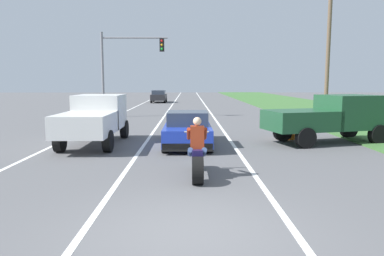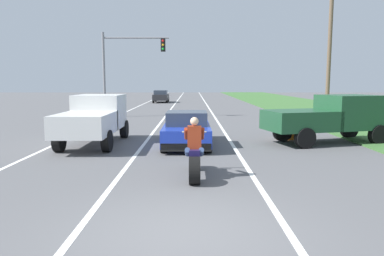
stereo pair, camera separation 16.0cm
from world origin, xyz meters
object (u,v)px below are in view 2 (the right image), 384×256
(sports_car_blue, at_px, (188,130))
(pickup_truck_left_lane_white, at_px, (96,117))
(distant_car_far_ahead, at_px, (162,96))
(motorcycle_with_rider, at_px, (196,156))
(pickup_truck_right_shoulder_dark_green, at_px, (330,116))
(traffic_light_mast_near, at_px, (126,61))
(construction_barrel_nearest, at_px, (290,128))

(sports_car_blue, distance_m, pickup_truck_left_lane_white, 3.78)
(distant_car_far_ahead, bearing_deg, motorcycle_with_rider, -83.70)
(pickup_truck_left_lane_white, bearing_deg, motorcycle_with_rider, -52.25)
(pickup_truck_left_lane_white, distance_m, distant_car_far_ahead, 29.96)
(pickup_truck_right_shoulder_dark_green, relative_size, distant_car_far_ahead, 1.29)
(motorcycle_with_rider, height_order, traffic_light_mast_near, traffic_light_mast_near)
(motorcycle_with_rider, relative_size, distant_car_far_ahead, 0.55)
(pickup_truck_left_lane_white, relative_size, traffic_light_mast_near, 0.80)
(sports_car_blue, height_order, traffic_light_mast_near, traffic_light_mast_near)
(pickup_truck_right_shoulder_dark_green, bearing_deg, motorcycle_with_rider, -135.33)
(pickup_truck_right_shoulder_dark_green, xyz_separation_m, traffic_light_mast_near, (-10.48, 11.16, 2.90))
(traffic_light_mast_near, bearing_deg, motorcycle_with_rider, -73.69)
(motorcycle_with_rider, bearing_deg, construction_barrel_nearest, 56.94)
(motorcycle_with_rider, bearing_deg, pickup_truck_left_lane_white, 127.75)
(sports_car_blue, xyz_separation_m, pickup_truck_right_shoulder_dark_green, (5.86, 0.58, 0.48))
(pickup_truck_right_shoulder_dark_green, distance_m, distant_car_far_ahead, 31.09)
(pickup_truck_right_shoulder_dark_green, xyz_separation_m, construction_barrel_nearest, (-1.38, 0.94, -0.60))
(pickup_truck_left_lane_white, bearing_deg, traffic_light_mast_near, 94.34)
(distant_car_far_ahead, bearing_deg, construction_barrel_nearest, -74.24)
(motorcycle_with_rider, height_order, distant_car_far_ahead, motorcycle_with_rider)
(pickup_truck_left_lane_white, xyz_separation_m, construction_barrel_nearest, (8.22, 1.29, -0.60))
(construction_barrel_nearest, bearing_deg, sports_car_blue, -161.25)
(motorcycle_with_rider, xyz_separation_m, pickup_truck_left_lane_white, (-4.01, 5.18, 0.51))
(motorcycle_with_rider, bearing_deg, traffic_light_mast_near, 106.31)
(sports_car_blue, bearing_deg, motorcycle_with_rider, -86.89)
(construction_barrel_nearest, bearing_deg, pickup_truck_left_lane_white, -171.10)
(sports_car_blue, xyz_separation_m, distant_car_far_ahead, (-3.61, 30.19, 0.14))
(motorcycle_with_rider, distance_m, pickup_truck_right_shoulder_dark_green, 7.88)
(pickup_truck_left_lane_white, distance_m, traffic_light_mast_near, 11.90)
(pickup_truck_right_shoulder_dark_green, bearing_deg, pickup_truck_left_lane_white, -177.93)
(pickup_truck_left_lane_white, bearing_deg, distant_car_far_ahead, 89.74)
(construction_barrel_nearest, bearing_deg, pickup_truck_right_shoulder_dark_green, -34.25)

